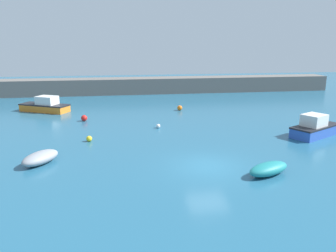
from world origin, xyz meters
name	(u,v)px	position (x,y,z in m)	size (l,w,h in m)	color
ground_plane	(208,168)	(0.00, 0.00, -0.10)	(120.00, 120.00, 0.20)	#235B7A
harbor_breakwater	(152,85)	(0.00, 30.96, 1.13)	(55.14, 3.60, 2.27)	#66605B
motorboat_grey_hull	(45,106)	(-13.21, 18.85, 0.64)	(5.77, 4.24, 1.73)	orange
cabin_cruiser_white	(315,128)	(10.39, 5.20, 0.68)	(4.93, 3.76, 1.82)	#2D56B7
rowboat_white_midwater	(40,158)	(-10.26, 2.07, 0.39)	(2.61, 2.96, 0.78)	gray
open_tender_yellow	(269,169)	(3.06, -1.86, 0.36)	(3.08, 2.21, 0.73)	teal
mooring_buoy_orange	(180,108)	(1.55, 17.14, 0.28)	(0.57, 0.57, 0.57)	orange
mooring_buoy_red	(84,118)	(-8.59, 13.49, 0.30)	(0.59, 0.59, 0.59)	red
mooring_buoy_yellow	(89,139)	(-7.60, 6.48, 0.22)	(0.44, 0.44, 0.44)	yellow
mooring_buoy_white	(158,126)	(-1.84, 9.69, 0.19)	(0.37, 0.37, 0.37)	white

